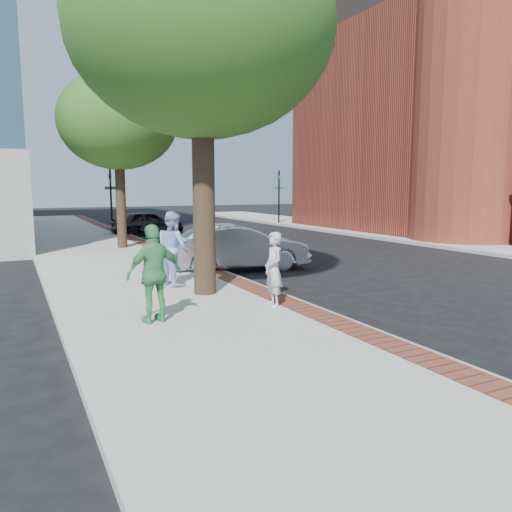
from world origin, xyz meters
TOP-DOWN VIEW (x-y plane):
  - ground at (0.00, 0.00)m, footprint 120.00×120.00m
  - sidewalk at (-1.50, 8.00)m, footprint 5.00×60.00m
  - brick_strip at (0.70, 8.00)m, footprint 0.60×60.00m
  - curb at (1.05, 8.00)m, footprint 0.10×60.00m
  - sidewalk_far at (14.50, 8.00)m, footprint 5.00×60.00m
  - church at (20.98, 13.13)m, footprint 19.00×16.00m
  - signal_near at (0.90, 22.00)m, footprint 0.70×0.15m
  - signal_far at (12.50, 22.00)m, footprint 0.70×0.15m
  - tree_near at (-0.60, 1.90)m, footprint 6.00×6.00m
  - tree_far at (-0.50, 12.00)m, footprint 4.80×4.80m
  - parking_meter at (0.78, 1.00)m, footprint 0.12×0.32m
  - person_gray at (0.24, 0.02)m, footprint 0.43×0.61m
  - person_officer at (-0.96, 3.24)m, footprint 0.90×1.06m
  - person_green at (-2.33, -0.10)m, footprint 1.14×0.62m
  - sedan_silver at (1.82, 5.36)m, footprint 4.62×2.03m
  - bg_car at (2.24, 18.60)m, footprint 4.06×1.86m

SIDE VIEW (x-z plane):
  - ground at x=0.00m, z-range 0.00..0.00m
  - sidewalk at x=-1.50m, z-range 0.00..0.15m
  - curb at x=1.05m, z-range 0.00..0.15m
  - sidewalk_far at x=14.50m, z-range 0.00..0.15m
  - brick_strip at x=0.70m, z-range 0.15..0.16m
  - bg_car at x=2.24m, z-range 0.00..1.35m
  - sedan_silver at x=1.82m, z-range 0.00..1.48m
  - person_gray at x=0.24m, z-range 0.15..1.73m
  - person_green at x=-2.33m, z-range 0.15..1.99m
  - person_officer at x=-0.96m, z-range 0.15..2.06m
  - parking_meter at x=0.78m, z-range 0.47..1.94m
  - signal_near at x=0.90m, z-range 0.35..4.15m
  - signal_far at x=12.50m, z-range 0.35..4.15m
  - tree_far at x=-0.50m, z-range 1.73..8.87m
  - tree_near at x=-0.60m, z-range 1.92..10.43m
  - church at x=20.98m, z-range -2.94..17.46m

